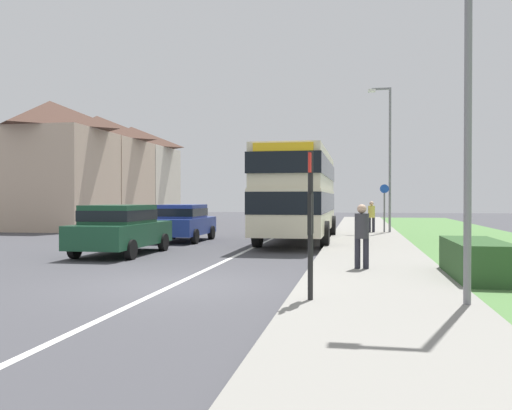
# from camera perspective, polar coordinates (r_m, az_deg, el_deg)

# --- Properties ---
(ground_plane) EXTENTS (120.00, 120.00, 0.00)m
(ground_plane) POSITION_cam_1_polar(r_m,az_deg,el_deg) (11.54, -8.72, -8.34)
(ground_plane) COLOR #424247
(lane_marking_centre) EXTENTS (0.14, 60.00, 0.01)m
(lane_marking_centre) POSITION_cam_1_polar(r_m,az_deg,el_deg) (19.22, -0.79, -4.71)
(lane_marking_centre) COLOR silver
(lane_marking_centre) RESTS_ON ground_plane
(pavement_near_side) EXTENTS (3.20, 68.00, 0.12)m
(pavement_near_side) POSITION_cam_1_polar(r_m,az_deg,el_deg) (16.85, 12.03, -5.29)
(pavement_near_side) COLOR gray
(pavement_near_side) RESTS_ON ground_plane
(roadside_hedge) EXTENTS (1.10, 3.05, 0.90)m
(roadside_hedge) POSITION_cam_1_polar(r_m,az_deg,el_deg) (12.77, 22.04, -5.48)
(roadside_hedge) COLOR #2D5128
(roadside_hedge) RESTS_ON ground_plane
(double_decker_bus) EXTENTS (2.80, 9.98, 3.70)m
(double_decker_bus) POSITION_cam_1_polar(r_m,az_deg,el_deg) (22.73, 4.50, 1.52)
(double_decker_bus) COLOR beige
(double_decker_bus) RESTS_ON ground_plane
(parked_car_dark_green) EXTENTS (2.00, 4.45, 1.60)m
(parked_car_dark_green) POSITION_cam_1_polar(r_m,az_deg,el_deg) (18.03, -13.97, -2.27)
(parked_car_dark_green) COLOR #19472D
(parked_car_dark_green) RESTS_ON ground_plane
(parked_car_blue) EXTENTS (2.00, 4.01, 1.55)m
(parked_car_blue) POSITION_cam_1_polar(r_m,az_deg,el_deg) (23.18, -7.70, -1.67)
(parked_car_blue) COLOR navy
(parked_car_blue) RESTS_ON ground_plane
(pedestrian_at_stop) EXTENTS (0.34, 0.34, 1.67)m
(pedestrian_at_stop) POSITION_cam_1_polar(r_m,az_deg,el_deg) (13.34, 11.02, -2.91)
(pedestrian_at_stop) COLOR #23232D
(pedestrian_at_stop) RESTS_ON ground_plane
(pedestrian_walking_away) EXTENTS (0.34, 0.34, 1.67)m
(pedestrian_walking_away) POSITION_cam_1_polar(r_m,az_deg,el_deg) (27.90, 12.00, -1.05)
(pedestrian_walking_away) COLOR #23232D
(pedestrian_walking_away) RESTS_ON ground_plane
(bus_stop_sign) EXTENTS (0.09, 0.52, 2.60)m
(bus_stop_sign) POSITION_cam_1_polar(r_m,az_deg,el_deg) (9.10, 5.73, -1.01)
(bus_stop_sign) COLOR black
(bus_stop_sign) RESTS_ON ground_plane
(cycle_route_sign) EXTENTS (0.44, 0.08, 2.52)m
(cycle_route_sign) POSITION_cam_1_polar(r_m,az_deg,el_deg) (28.00, 13.29, -0.12)
(cycle_route_sign) COLOR slate
(cycle_route_sign) RESTS_ON ground_plane
(street_lamp_near) EXTENTS (1.14, 0.20, 7.03)m
(street_lamp_near) POSITION_cam_1_polar(r_m,az_deg,el_deg) (9.55, 20.68, 14.26)
(street_lamp_near) COLOR slate
(street_lamp_near) RESTS_ON ground_plane
(street_lamp_mid) EXTENTS (1.14, 0.20, 7.38)m
(street_lamp_mid) POSITION_cam_1_polar(r_m,az_deg,el_deg) (28.23, 13.64, 5.59)
(street_lamp_mid) COLOR slate
(street_lamp_mid) RESTS_ON ground_plane
(house_terrace_far_side) EXTENTS (6.21, 17.29, 7.49)m
(house_terrace_far_side) POSITION_cam_1_polar(r_m,az_deg,el_deg) (38.94, -16.32, 3.50)
(house_terrace_far_side) COLOR #C1A88E
(house_terrace_far_side) RESTS_ON ground_plane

